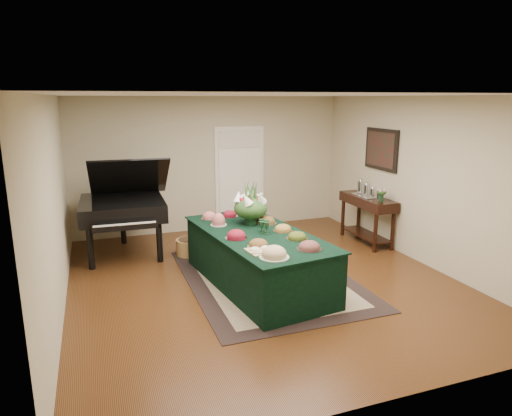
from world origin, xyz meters
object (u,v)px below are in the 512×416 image
object	(u,v)px
buffet_table	(257,258)
grand_piano	(123,207)
floral_centerpiece	(251,204)
mahogany_sideboard	(367,207)

from	to	relation	value
buffet_table	grand_piano	size ratio (longest dim) A/B	1.64
floral_centerpiece	grand_piano	bearing A→B (deg)	138.77
buffet_table	floral_centerpiece	size ratio (longest dim) A/B	5.29
buffet_table	mahogany_sideboard	world-z (taller)	mahogany_sideboard
grand_piano	mahogany_sideboard	distance (m)	4.41
grand_piano	mahogany_sideboard	world-z (taller)	grand_piano
grand_piano	floral_centerpiece	bearing A→B (deg)	-41.23
floral_centerpiece	mahogany_sideboard	world-z (taller)	floral_centerpiece
buffet_table	floral_centerpiece	bearing A→B (deg)	81.93
grand_piano	mahogany_sideboard	xyz separation A→B (m)	(4.33, -0.83, -0.17)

